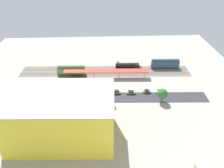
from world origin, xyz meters
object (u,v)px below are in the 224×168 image
box_truck_0 (34,106)px  passenger_coach (165,63)px  parked_car_2 (131,92)px  street_tree_3 (99,94)px  locomotive (128,66)px  box_truck_2 (77,105)px  traffic_light (88,85)px  platform_canopy_near (106,71)px  freight_coach_far (71,70)px  street_tree_0 (102,93)px  parked_car_4 (102,93)px  street_tree_2 (109,95)px  parked_car_1 (147,91)px  box_truck_1 (56,108)px  street_tree_4 (85,97)px  parked_car_3 (117,92)px  construction_building (61,118)px  parked_car_0 (160,92)px  street_tree_1 (162,94)px

box_truck_0 → passenger_coach: bearing=-152.7°
parked_car_2 → street_tree_3: bearing=24.3°
locomotive → box_truck_2: locomotive is taller
traffic_light → locomotive: bearing=-133.4°
platform_canopy_near → freight_coach_far: size_ratio=2.98×
platform_canopy_near → street_tree_0: (2.92, 24.28, 1.56)m
parked_car_4 → box_truck_0: 33.83m
freight_coach_far → street_tree_3: (-16.82, 28.70, 2.22)m
parked_car_4 → street_tree_2: size_ratio=0.57×
traffic_light → freight_coach_far: bearing=-60.1°
parked_car_4 → street_tree_3: 8.83m
locomotive → box_truck_0: locomotive is taller
parked_car_1 → street_tree_2: street_tree_2 is taller
box_truck_0 → box_truck_1: size_ratio=0.84×
platform_canopy_near → parked_car_4: size_ratio=11.91×
box_truck_0 → traffic_light: bearing=-154.4°
box_truck_0 → street_tree_4: 24.71m
box_truck_2 → locomotive: bearing=-127.9°
parked_car_1 → parked_car_4: size_ratio=1.01×
platform_canopy_near → parked_car_3: bearing=106.4°
locomotive → platform_canopy_near: bearing=34.6°
passenger_coach → freight_coach_far: 58.03m
parked_car_3 → street_tree_0: street_tree_0 is taller
parked_car_3 → street_tree_0: 11.97m
platform_canopy_near → construction_building: construction_building is taller
platform_canopy_near → freight_coach_far: (20.81, -4.19, -1.08)m
construction_building → street_tree_4: size_ratio=4.98×
parked_car_3 → street_tree_2: street_tree_2 is taller
construction_building → street_tree_0: 26.68m
parked_car_1 → parked_car_3: bearing=-0.2°
locomotive → parked_car_0: size_ratio=3.85×
street_tree_4 → freight_coach_far: bearing=-71.3°
parked_car_1 → box_truck_1: bearing=15.6°
box_truck_0 → box_truck_1: 10.97m
construction_building → box_truck_2: bearing=-99.4°
parked_car_2 → box_truck_2: (27.01, 10.11, 0.89)m
passenger_coach → traffic_light: size_ratio=2.49×
parked_car_3 → passenger_coach: bearing=-140.5°
box_truck_1 → platform_canopy_near: bearing=-129.6°
parked_car_4 → box_truck_0: (32.19, 10.38, 0.89)m
parked_car_2 → box_truck_1: bearing=18.4°
street_tree_3 → parked_car_2: bearing=-155.7°
street_tree_1 → street_tree_4: 37.31m
passenger_coach → parked_car_4: (39.82, 26.74, -2.48)m
passenger_coach → street_tree_3: street_tree_3 is taller
platform_canopy_near → parked_car_3: size_ratio=11.39×
box_truck_2 → construction_building: bearing=78.3°
parked_car_3 → parked_car_1: bearing=179.8°
parked_car_0 → construction_building: bearing=31.6°
parked_car_2 → traffic_light: bearing=-5.0°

